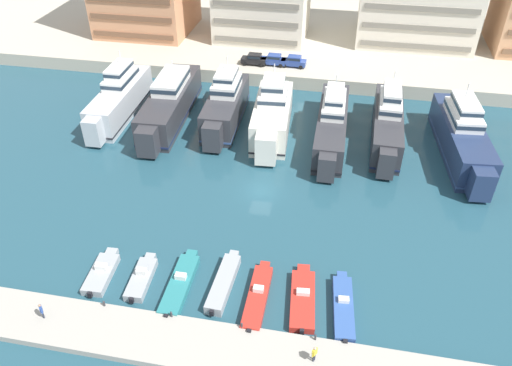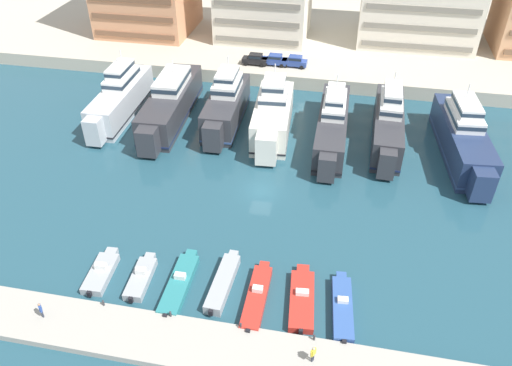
{
  "view_description": "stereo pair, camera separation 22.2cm",
  "coord_description": "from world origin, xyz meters",
  "px_view_note": "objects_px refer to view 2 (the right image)",
  "views": [
    {
      "loc": [
        8.17,
        -45.52,
        35.62
      ],
      "look_at": [
        -0.24,
        -1.77,
        2.5
      ],
      "focal_mm": 35.0,
      "sensor_mm": 36.0,
      "label": 1
    },
    {
      "loc": [
        8.39,
        -45.48,
        35.62
      ],
      "look_at": [
        -0.24,
        -1.77,
        2.5
      ],
      "focal_mm": 35.0,
      "sensor_mm": 36.0,
      "label": 2
    }
  ],
  "objects_px": {
    "yacht_silver_far_left": "(120,98)",
    "pedestrian_near_edge": "(41,309)",
    "yacht_charcoal_mid_left": "(226,104)",
    "motorboat_teal_mid_left": "(179,283)",
    "yacht_charcoal_center_right": "(388,123)",
    "motorboat_grey_center_left": "(223,282)",
    "motorboat_grey_left": "(141,277)",
    "car_blue_mid_left": "(295,61)",
    "car_blue_left": "(275,59)",
    "yacht_navy_mid_right": "(463,137)",
    "motorboat_red_center_right": "(302,299)",
    "motorboat_grey_far_left": "(101,272)",
    "yacht_charcoal_center": "(332,123)",
    "pedestrian_mid_deck": "(313,353)",
    "motorboat_red_center": "(257,297)",
    "motorboat_blue_mid_right": "(342,307)",
    "yacht_ivory_center_left": "(273,115)",
    "yacht_charcoal_left": "(170,103)",
    "car_black_far_left": "(255,59)"
  },
  "relations": [
    {
      "from": "yacht_charcoal_left",
      "to": "car_blue_left",
      "type": "height_order",
      "value": "yacht_charcoal_left"
    },
    {
      "from": "motorboat_grey_left",
      "to": "car_blue_mid_left",
      "type": "xyz_separation_m",
      "value": [
        8.2,
        47.11,
        2.73
      ]
    },
    {
      "from": "yacht_navy_mid_right",
      "to": "yacht_ivory_center_left",
      "type": "bearing_deg",
      "value": 178.21
    },
    {
      "from": "yacht_charcoal_center_right",
      "to": "motorboat_grey_far_left",
      "type": "bearing_deg",
      "value": -131.45
    },
    {
      "from": "yacht_charcoal_center",
      "to": "motorboat_blue_mid_right",
      "type": "relative_size",
      "value": 2.62
    },
    {
      "from": "motorboat_blue_mid_right",
      "to": "yacht_charcoal_center",
      "type": "bearing_deg",
      "value": 96.2
    },
    {
      "from": "motorboat_grey_left",
      "to": "motorboat_red_center_right",
      "type": "relative_size",
      "value": 0.77
    },
    {
      "from": "motorboat_teal_mid_left",
      "to": "car_black_far_left",
      "type": "distance_m",
      "value": 46.85
    },
    {
      "from": "yacht_ivory_center_left",
      "to": "yacht_charcoal_center",
      "type": "height_order",
      "value": "yacht_ivory_center_left"
    },
    {
      "from": "car_blue_left",
      "to": "pedestrian_near_edge",
      "type": "bearing_deg",
      "value": -102.07
    },
    {
      "from": "yacht_charcoal_center",
      "to": "pedestrian_near_edge",
      "type": "distance_m",
      "value": 41.67
    },
    {
      "from": "yacht_charcoal_center_right",
      "to": "car_blue_left",
      "type": "relative_size",
      "value": 4.75
    },
    {
      "from": "yacht_charcoal_center",
      "to": "motorboat_blue_mid_right",
      "type": "xyz_separation_m",
      "value": [
        3.16,
        -29.12,
        -1.95
      ]
    },
    {
      "from": "yacht_charcoal_mid_left",
      "to": "motorboat_teal_mid_left",
      "type": "height_order",
      "value": "yacht_charcoal_mid_left"
    },
    {
      "from": "motorboat_red_center",
      "to": "motorboat_blue_mid_right",
      "type": "relative_size",
      "value": 1.05
    },
    {
      "from": "motorboat_blue_mid_right",
      "to": "motorboat_grey_left",
      "type": "bearing_deg",
      "value": -179.87
    },
    {
      "from": "yacht_ivory_center_left",
      "to": "yacht_navy_mid_right",
      "type": "height_order",
      "value": "yacht_ivory_center_left"
    },
    {
      "from": "yacht_charcoal_center_right",
      "to": "car_blue_mid_left",
      "type": "xyz_separation_m",
      "value": [
        -14.76,
        16.69,
        0.52
      ]
    },
    {
      "from": "motorboat_grey_center_left",
      "to": "car_blue_mid_left",
      "type": "xyz_separation_m",
      "value": [
        0.43,
        46.31,
        2.65
      ]
    },
    {
      "from": "motorboat_red_center",
      "to": "motorboat_blue_mid_right",
      "type": "height_order",
      "value": "motorboat_red_center"
    },
    {
      "from": "motorboat_grey_far_left",
      "to": "yacht_charcoal_center",
      "type": "bearing_deg",
      "value": 56.08
    },
    {
      "from": "yacht_charcoal_center_right",
      "to": "car_black_far_left",
      "type": "height_order",
      "value": "yacht_charcoal_center_right"
    },
    {
      "from": "motorboat_grey_far_left",
      "to": "motorboat_red_center",
      "type": "xyz_separation_m",
      "value": [
        15.16,
        -0.13,
        0.02
      ]
    },
    {
      "from": "yacht_charcoal_center",
      "to": "motorboat_teal_mid_left",
      "type": "bearing_deg",
      "value": -112.18
    },
    {
      "from": "yacht_charcoal_left",
      "to": "yacht_charcoal_center_right",
      "type": "distance_m",
      "value": 30.36
    },
    {
      "from": "yacht_charcoal_center_right",
      "to": "car_blue_left",
      "type": "bearing_deg",
      "value": 137.32
    },
    {
      "from": "motorboat_grey_center_left",
      "to": "motorboat_red_center_right",
      "type": "distance_m",
      "value": 7.45
    },
    {
      "from": "yacht_silver_far_left",
      "to": "motorboat_teal_mid_left",
      "type": "xyz_separation_m",
      "value": [
        18.67,
        -30.28,
        -2.25
      ]
    },
    {
      "from": "yacht_silver_far_left",
      "to": "pedestrian_near_edge",
      "type": "height_order",
      "value": "yacht_silver_far_left"
    },
    {
      "from": "yacht_charcoal_center",
      "to": "motorboat_grey_far_left",
      "type": "bearing_deg",
      "value": -123.92
    },
    {
      "from": "yacht_navy_mid_right",
      "to": "motorboat_grey_far_left",
      "type": "xyz_separation_m",
      "value": [
        -36.16,
        -28.64,
        -2.2
      ]
    },
    {
      "from": "motorboat_grey_far_left",
      "to": "yacht_navy_mid_right",
      "type": "bearing_deg",
      "value": 38.38
    },
    {
      "from": "car_blue_mid_left",
      "to": "yacht_charcoal_center",
      "type": "bearing_deg",
      "value": -67.36
    },
    {
      "from": "motorboat_grey_left",
      "to": "motorboat_red_center_right",
      "type": "bearing_deg",
      "value": 1.48
    },
    {
      "from": "motorboat_grey_left",
      "to": "motorboat_red_center",
      "type": "height_order",
      "value": "motorboat_grey_left"
    },
    {
      "from": "pedestrian_mid_deck",
      "to": "motorboat_grey_center_left",
      "type": "bearing_deg",
      "value": 143.24
    },
    {
      "from": "yacht_navy_mid_right",
      "to": "motorboat_red_center_right",
      "type": "xyz_separation_m",
      "value": [
        -16.97,
        -28.16,
        -2.23
      ]
    },
    {
      "from": "yacht_charcoal_center_right",
      "to": "yacht_navy_mid_right",
      "type": "distance_m",
      "value": 9.4
    },
    {
      "from": "motorboat_red_center_right",
      "to": "yacht_charcoal_left",
      "type": "bearing_deg",
      "value": 126.92
    },
    {
      "from": "yacht_charcoal_mid_left",
      "to": "yacht_charcoal_center",
      "type": "height_order",
      "value": "yacht_charcoal_mid_left"
    },
    {
      "from": "motorboat_red_center_right",
      "to": "car_blue_mid_left",
      "type": "distance_m",
      "value": 47.32
    },
    {
      "from": "yacht_charcoal_center_right",
      "to": "motorboat_grey_center_left",
      "type": "height_order",
      "value": "yacht_charcoal_center_right"
    },
    {
      "from": "yacht_navy_mid_right",
      "to": "car_blue_mid_left",
      "type": "xyz_separation_m",
      "value": [
        -23.98,
        18.56,
        0.53
      ]
    },
    {
      "from": "yacht_ivory_center_left",
      "to": "yacht_silver_far_left",
      "type": "bearing_deg",
      "value": 177.59
    },
    {
      "from": "pedestrian_near_edge",
      "to": "motorboat_teal_mid_left",
      "type": "bearing_deg",
      "value": 30.65
    },
    {
      "from": "yacht_ivory_center_left",
      "to": "motorboat_teal_mid_left",
      "type": "relative_size",
      "value": 2.06
    },
    {
      "from": "yacht_navy_mid_right",
      "to": "motorboat_teal_mid_left",
      "type": "height_order",
      "value": "yacht_navy_mid_right"
    },
    {
      "from": "yacht_silver_far_left",
      "to": "motorboat_blue_mid_right",
      "type": "distance_m",
      "value": 45.34
    },
    {
      "from": "yacht_ivory_center_left",
      "to": "car_blue_mid_left",
      "type": "bearing_deg",
      "value": 87.95
    },
    {
      "from": "yacht_charcoal_left",
      "to": "yacht_navy_mid_right",
      "type": "xyz_separation_m",
      "value": [
        39.57,
        -1.92,
        0.15
      ]
    }
  ]
}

